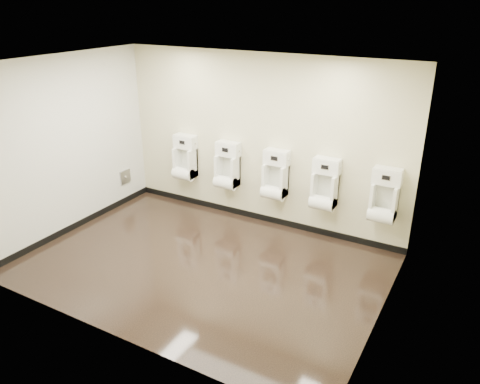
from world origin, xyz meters
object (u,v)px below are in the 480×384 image
object	(u,v)px
urinal_0	(185,161)
urinal_3	(324,188)
access_panel	(125,177)
urinal_2	(275,178)
urinal_1	(227,169)
urinal_4	(384,200)

from	to	relation	value
urinal_0	urinal_3	bearing A→B (deg)	0.00
access_panel	urinal_2	world-z (taller)	urinal_2
access_panel	urinal_3	bearing A→B (deg)	6.36
urinal_1	urinal_0	bearing A→B (deg)	180.00
urinal_2	urinal_4	world-z (taller)	same
urinal_3	urinal_4	world-z (taller)	same
urinal_2	urinal_0	bearing A→B (deg)	180.00
urinal_1	urinal_3	size ratio (longest dim) A/B	1.00
urinal_3	urinal_4	xyz separation A→B (m)	(0.90, 0.00, 0.00)
access_panel	urinal_3	distance (m)	3.72
urinal_2	urinal_4	bearing A→B (deg)	0.00
urinal_4	urinal_0	bearing A→B (deg)	180.00
urinal_0	urinal_3	distance (m)	2.61
urinal_3	access_panel	bearing A→B (deg)	-173.64
access_panel	urinal_4	world-z (taller)	urinal_4
urinal_1	access_panel	bearing A→B (deg)	-168.10
access_panel	urinal_0	distance (m)	1.20
urinal_0	urinal_3	world-z (taller)	same
access_panel	urinal_4	distance (m)	4.61
urinal_3	urinal_1	bearing A→B (deg)	180.00
access_panel	urinal_2	size ratio (longest dim) A/B	0.32
urinal_1	urinal_4	world-z (taller)	same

